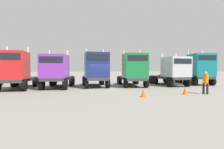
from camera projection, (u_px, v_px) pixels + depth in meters
name	position (u px, v px, depth m)	size (l,w,h in m)	color
ground	(102.00, 89.00, 16.20)	(200.00, 200.00, 0.00)	gray
semi_truck_red	(15.00, 70.00, 15.60)	(2.67, 6.28, 4.21)	#333338
semi_truck_purple	(57.00, 71.00, 16.68)	(3.38, 6.11, 4.00)	#333338
semi_truck_navy	(96.00, 69.00, 17.84)	(2.55, 5.73, 4.31)	#333338
semi_truck_green	(133.00, 70.00, 18.44)	(3.27, 6.49, 4.26)	#333338
semi_truck_silver	(173.00, 71.00, 19.31)	(2.67, 5.84, 3.97)	#333338
semi_truck_teal	(198.00, 69.00, 20.68)	(3.59, 6.46, 4.45)	#333338
visitor_in_hivis	(206.00, 81.00, 12.98)	(0.54, 0.54, 1.80)	black
traffic_cone_near	(185.00, 91.00, 12.85)	(0.36, 0.36, 0.55)	#F2590C
traffic_cone_mid	(143.00, 93.00, 11.68)	(0.36, 0.36, 0.61)	#F2590C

